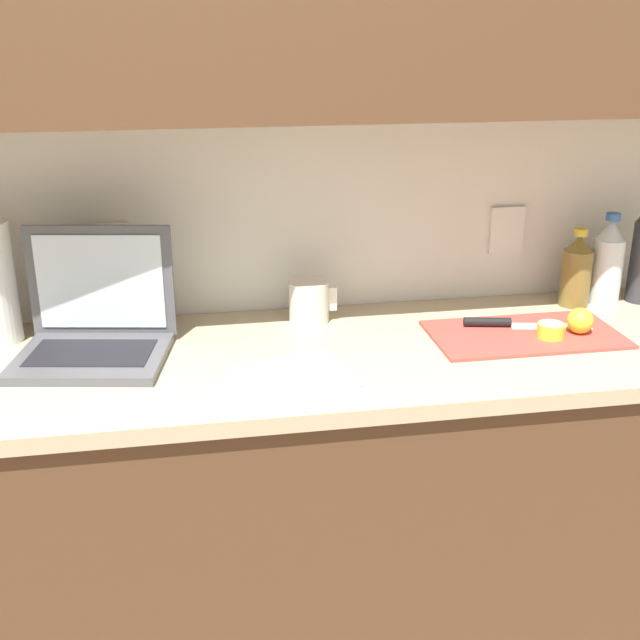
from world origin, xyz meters
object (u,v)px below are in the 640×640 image
Objects in this scene: cutting_board at (525,334)px; measuring_cup at (309,302)px; bottle_green_soda at (577,271)px; laptop at (96,326)px; knife at (505,323)px; lemon_half_cut at (551,330)px; bottle_oil_tall at (607,263)px; lemon_whole_beside at (580,321)px.

measuring_cup is (-0.48, 0.18, 0.05)m from cutting_board.
bottle_green_soda reaches higher than measuring_cup.
cutting_board is at bearing 6.08° from laptop.
laptop reaches higher than knife.
bottle_green_soda is (0.16, 0.21, 0.07)m from lemon_half_cut.
measuring_cup reaches higher than knife.
lemon_half_cut is at bearing -138.72° from bottle_oil_tall.
measuring_cup reaches higher than lemon_half_cut.
lemon_half_cut is 0.08m from lemon_whole_beside.
laptop is 1.78× the size of bottle_green_soda.
knife is at bearing 134.47° from lemon_half_cut.
measuring_cup reaches higher than lemon_whole_beside.
laptop reaches higher than measuring_cup.
bottle_oil_tall is 2.04× the size of measuring_cup.
lemon_whole_beside is (0.12, -0.02, 0.03)m from cutting_board.
cutting_board is at bearing -20.52° from measuring_cup.
measuring_cup is at bearing 22.68° from laptop.
knife is at bearing 8.77° from laptop.
measuring_cup is at bearing 161.51° from lemon_whole_beside.
bottle_oil_tall reaches higher than knife.
laptop is 1.20× the size of knife.
knife is 0.47m from measuring_cup.
lemon_half_cut is (1.01, -0.10, -0.04)m from laptop.
bottle_green_soda is at bearing 52.85° from lemon_half_cut.
bottle_green_soda reaches higher than cutting_board.
lemon_whole_beside is 0.27m from bottle_oil_tall.
bottle_oil_tall is at bearing 15.32° from laptop.
laptop is 1.26m from bottle_oil_tall.
cutting_board is at bearing -148.11° from bottle_oil_tall.
bottle_oil_tall is at bearing 50.35° from lemon_whole_beside.
laptop is at bearing 175.81° from cutting_board.
knife is 4.98× the size of lemon_whole_beside.
knife is 2.57× the size of measuring_cup.
bottle_green_soda is at bearing 40.85° from cutting_board.
cutting_board is (0.96, -0.07, -0.06)m from laptop.
lemon_whole_beside is 0.30× the size of bottle_green_soda.
bottle_green_soda reaches higher than lemon_whole_beside.
bottle_green_soda reaches higher than knife.
lemon_whole_beside is (0.15, -0.07, 0.02)m from knife.
bottle_oil_tall is (0.08, -0.00, 0.02)m from bottle_green_soda.
cutting_board is 6.97× the size of lemon_half_cut.
measuring_cup is at bearing 159.48° from cutting_board.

